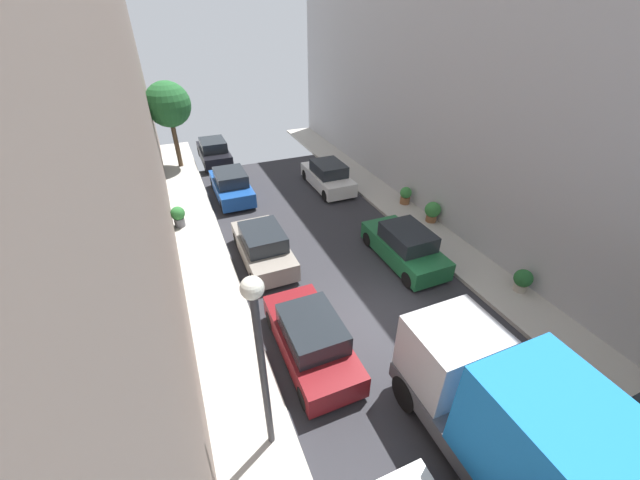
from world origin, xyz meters
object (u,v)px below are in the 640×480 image
at_px(parked_car_right_4, 328,176).
at_px(potted_plant_1, 178,216).
at_px(parked_car_left_2, 311,338).
at_px(delivery_truck, 538,451).
at_px(parked_car_right_3, 405,246).
at_px(parked_car_left_5, 214,152).
at_px(potted_plant_2, 406,195).
at_px(potted_plant_3, 523,280).
at_px(street_tree_0, 168,105).
at_px(parked_car_left_3, 263,247).
at_px(lamp_post, 260,345).
at_px(potted_plant_5, 432,211).
at_px(parked_car_left_4, 231,185).

xyz_separation_m(parked_car_right_4, potted_plant_1, (-8.40, -1.54, -0.00)).
distance_m(parked_car_left_2, delivery_truck, 6.06).
bearing_deg(parked_car_left_2, parked_car_right_3, 30.14).
distance_m(parked_car_left_5, potted_plant_2, 13.29).
xyz_separation_m(parked_car_right_3, potted_plant_3, (2.83, -3.44, -0.09)).
bearing_deg(parked_car_right_4, potted_plant_2, -52.05).
bearing_deg(street_tree_0, parked_car_left_3, -79.65).
distance_m(potted_plant_1, lamp_post, 12.01).
distance_m(parked_car_right_4, potted_plant_5, 6.51).
relative_size(parked_car_left_5, lamp_post, 0.83).
relative_size(parked_car_right_3, street_tree_0, 0.80).
bearing_deg(potted_plant_3, parked_car_right_4, 104.06).
relative_size(parked_car_left_3, potted_plant_2, 4.55).
xyz_separation_m(parked_car_left_4, parked_car_left_5, (0.00, 5.82, 0.00)).
relative_size(parked_car_left_5, delivery_truck, 0.64).
relative_size(parked_car_left_3, potted_plant_3, 4.79).
height_order(street_tree_0, potted_plant_3, street_tree_0).
bearing_deg(potted_plant_3, delivery_truck, -137.86).
distance_m(parked_car_left_3, delivery_truck, 11.07).
xyz_separation_m(parked_car_right_3, potted_plant_5, (2.98, 2.09, -0.02)).
distance_m(parked_car_left_4, potted_plant_1, 3.87).
distance_m(delivery_truck, potted_plant_5, 12.02).
distance_m(parked_car_left_5, parked_car_right_3, 15.57).
distance_m(parked_car_left_5, street_tree_0, 3.97).
relative_size(parked_car_left_2, parked_car_left_4, 1.00).
xyz_separation_m(parked_car_left_2, lamp_post, (-1.90, -2.15, 2.80)).
relative_size(parked_car_left_5, potted_plant_3, 4.79).
bearing_deg(potted_plant_2, parked_car_left_5, 128.46).
relative_size(parked_car_left_4, delivery_truck, 0.64).
bearing_deg(parked_car_left_5, potted_plant_5, -56.20).
bearing_deg(potted_plant_5, parked_car_right_4, 117.25).
relative_size(parked_car_left_5, potted_plant_5, 4.17).
height_order(parked_car_right_3, parked_car_right_4, same).
relative_size(parked_car_left_5, street_tree_0, 0.80).
bearing_deg(potted_plant_3, parked_car_left_3, 145.43).
height_order(parked_car_left_4, potted_plant_5, parked_car_left_4).
relative_size(parked_car_left_4, parked_car_right_3, 1.00).
height_order(parked_car_left_5, parked_car_right_3, same).
relative_size(parked_car_left_4, potted_plant_3, 4.79).
distance_m(parked_car_left_3, parked_car_left_4, 6.55).
bearing_deg(parked_car_left_5, delivery_truck, -83.32).
xyz_separation_m(potted_plant_3, potted_plant_5, (0.15, 5.53, 0.08)).
distance_m(potted_plant_1, potted_plant_5, 12.14).
bearing_deg(parked_car_left_2, delivery_truck, -63.08).
bearing_deg(potted_plant_2, potted_plant_5, -86.91).
xyz_separation_m(delivery_truck, street_tree_0, (-4.93, 22.91, 2.21)).
xyz_separation_m(potted_plant_3, lamp_post, (-10.13, -1.84, 2.89)).
bearing_deg(parked_car_right_3, parked_car_left_3, 157.55).
height_order(parked_car_left_3, potted_plant_1, parked_car_left_3).
relative_size(parked_car_right_4, potted_plant_1, 4.14).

